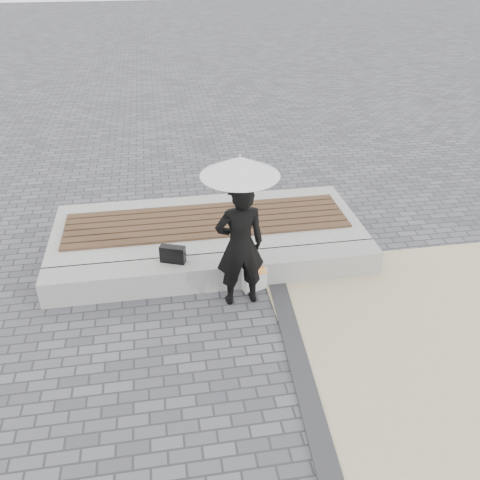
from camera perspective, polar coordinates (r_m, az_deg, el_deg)
name	(u,v)px	position (r m, az deg, el deg)	size (l,w,h in m)	color
ground	(233,357)	(6.56, -0.73, -12.77)	(80.00, 80.00, 0.00)	#525258
edging_band	(303,378)	(6.33, 6.96, -14.86)	(0.25, 5.20, 0.04)	#2D2D2F
seating_ledge	(217,272)	(7.68, -2.60, -3.53)	(5.00, 0.45, 0.40)	#979892
timber_platform	(207,232)	(8.69, -3.61, 0.88)	(5.00, 2.00, 0.40)	#AEAEA8
timber_decking	(207,221)	(8.58, -3.66, 2.15)	(4.60, 1.20, 0.04)	#513324
woman	(240,245)	(6.92, 0.00, -0.56)	(0.67, 0.44, 1.84)	black
parasol	(240,166)	(6.41, 0.00, 8.14)	(1.00, 1.00, 1.28)	#B1B1B7
handbag	(173,254)	(7.53, -7.42, -1.57)	(0.36, 0.13, 0.26)	black
canvas_tote	(254,279)	(7.56, 1.60, -4.29)	(0.34, 0.14, 0.36)	silver
magazine	(255,270)	(7.41, 1.69, -3.33)	(0.29, 0.21, 0.01)	red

